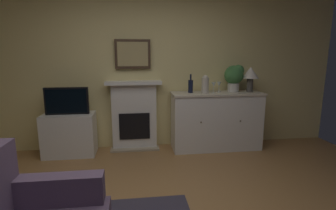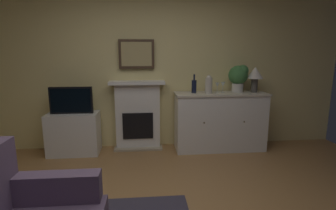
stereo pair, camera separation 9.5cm
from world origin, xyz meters
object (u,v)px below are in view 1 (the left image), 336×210
Objects in this scene: wine_bottle at (191,86)px; tv_cabinet at (70,134)px; vase_decorative at (205,84)px; sideboard_cabinet at (216,121)px; tv_set at (67,101)px; framed_picture at (133,54)px; potted_plant_small at (234,76)px; fireplace_unit at (134,115)px; table_lamp at (250,74)px; wine_glass_center at (219,85)px; wine_glass_left at (214,85)px.

tv_cabinet is at bearing -179.62° from wine_bottle.
sideboard_cabinet is at bearing 13.31° from vase_decorative.
wine_bottle is 1.87m from tv_set.
vase_decorative is (1.09, -0.27, -0.45)m from framed_picture.
potted_plant_small is at bearing 1.19° from tv_set.
fireplace_unit is 3.91× the size of vase_decorative.
table_lamp is 2.84m from tv_set.
framed_picture is 1.21m from vase_decorative.
tv_set is (-2.32, -0.04, -0.20)m from wine_glass_center.
tv_cabinet is at bearing 179.69° from table_lamp.
table_lamp is 0.76m from vase_decorative.
framed_picture reaches higher than tv_set.
potted_plant_small is (2.57, 0.03, 0.86)m from tv_cabinet.
framed_picture is at bearing 13.31° from tv_set.
wine_glass_left is 2.22m from tv_set.
wine_glass_center is at bearing -177.96° from potted_plant_small.
wine_glass_center is 2.43m from tv_cabinet.
wine_glass_center is 0.27× the size of tv_set.
fireplace_unit is at bearing 175.27° from potted_plant_small.
potted_plant_small is (0.71, 0.02, 0.15)m from wine_bottle.
sideboard_cabinet is at bearing -9.68° from framed_picture.
wine_glass_center is (0.04, 0.04, 0.58)m from sideboard_cabinet.
fireplace_unit reaches higher than tv_cabinet.
wine_glass_center is at bearing 0.53° from tv_cabinet.
table_lamp reaches higher than vase_decorative.
wine_glass_center is at bearing -7.88° from framed_picture.
framed_picture is at bearing 166.00° from vase_decorative.
wine_glass_left is 0.13m from wine_glass_center.
table_lamp is at bearing -1.63° from wine_bottle.
framed_picture is 1.90× the size of wine_bottle.
table_lamp reaches higher than tv_cabinet.
wine_bottle is at bearing -9.65° from fireplace_unit.
framed_picture is 1.21m from tv_set.
sideboard_cabinet is at bearing -0.38° from tv_cabinet.
potted_plant_small is at bearing -4.73° from fireplace_unit.
potted_plant_small is (2.57, 0.05, 0.34)m from tv_set.
wine_bottle is 1.03× the size of vase_decorative.
fireplace_unit is 1.44m from wine_glass_center.
wine_glass_left is (0.35, -0.06, 0.01)m from wine_bottle.
sideboard_cabinet is at bearing -137.41° from wine_glass_center.
potted_plant_small reaches higher than wine_glass_center.
table_lamp reaches higher than sideboard_cabinet.
fireplace_unit reaches higher than tv_set.
framed_picture reaches higher than wine_glass_left.
wine_bottle is 0.39× the size of tv_cabinet.
potted_plant_small is (1.60, -0.18, -0.34)m from framed_picture.
wine_bottle reaches higher than fireplace_unit.
fireplace_unit reaches higher than wine_glass_center.
wine_glass_left is 0.39m from potted_plant_small.
tv_cabinet is 1.74× the size of potted_plant_small.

